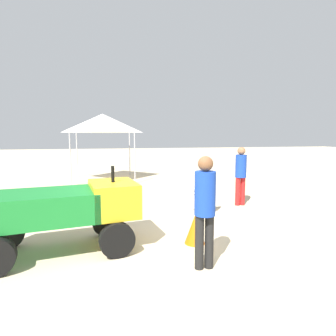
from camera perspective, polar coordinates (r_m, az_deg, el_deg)
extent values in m
plane|color=beige|center=(5.38, -1.00, -15.68)|extent=(80.00, 80.00, 0.00)
cube|color=#197A2D|center=(5.15, -24.68, -7.36)|extent=(1.95, 1.36, 0.50)
cube|color=gold|center=(5.20, -11.33, -6.16)|extent=(0.96, 1.21, 0.60)
cylinder|color=black|center=(5.12, -11.45, -1.25)|extent=(0.07, 0.07, 0.30)
cylinder|color=black|center=(5.88, -12.65, -10.75)|extent=(0.62, 0.27, 0.60)
cylinder|color=black|center=(4.85, -10.58, -14.52)|extent=(0.62, 0.27, 0.60)
cylinder|color=black|center=(5.90, -30.55, -11.47)|extent=(0.62, 0.27, 0.60)
cube|color=white|center=(7.41, 7.20, -5.86)|extent=(0.48, 0.48, 0.04)
cube|color=white|center=(7.17, 7.82, -4.67)|extent=(0.48, 0.04, 0.40)
cube|color=white|center=(7.39, 7.21, -5.18)|extent=(0.48, 0.48, 0.04)
cube|color=white|center=(7.15, 7.84, -3.96)|extent=(0.48, 0.04, 0.40)
cube|color=white|center=(7.37, 7.22, -4.50)|extent=(0.48, 0.48, 0.04)
cube|color=white|center=(7.14, 7.85, -3.25)|extent=(0.48, 0.04, 0.40)
cylinder|color=white|center=(7.73, 8.12, -7.11)|extent=(0.04, 0.04, 0.42)
cylinder|color=white|center=(7.59, 5.13, -7.32)|extent=(0.04, 0.04, 0.42)
cylinder|color=white|center=(7.35, 9.29, -7.85)|extent=(0.04, 0.04, 0.42)
cylinder|color=white|center=(7.21, 6.16, -8.10)|extent=(0.04, 0.04, 0.42)
ellipsoid|color=green|center=(8.56, -31.67, -6.76)|extent=(2.11, 0.66, 0.08)
ellipsoid|color=#268CCC|center=(8.63, -31.69, -6.12)|extent=(2.58, 0.44, 0.08)
cylinder|color=black|center=(4.38, 6.56, -15.12)|extent=(0.14, 0.14, 0.85)
cylinder|color=black|center=(4.43, 8.58, -14.88)|extent=(0.14, 0.14, 0.85)
cylinder|color=#193FB2|center=(4.18, 7.74, -5.27)|extent=(0.32, 0.32, 0.67)
sphere|color=brown|center=(4.11, 7.84, 0.89)|extent=(0.23, 0.23, 0.23)
cylinder|color=red|center=(8.35, 14.33, -4.74)|extent=(0.14, 0.14, 0.84)
cylinder|color=red|center=(8.42, 15.30, -4.68)|extent=(0.14, 0.14, 0.84)
cylinder|color=#193FB2|center=(8.27, 14.98, 0.39)|extent=(0.32, 0.32, 0.66)
sphere|color=#9E6B47|center=(8.24, 15.07, 3.46)|extent=(0.23, 0.23, 0.23)
cylinder|color=#B2B2B7|center=(11.78, -19.70, 1.71)|extent=(0.05, 0.05, 2.20)
cylinder|color=#B2B2B7|center=(11.75, -6.94, 2.05)|extent=(0.05, 0.05, 2.20)
cylinder|color=#B2B2B7|center=(14.37, -18.45, 2.60)|extent=(0.05, 0.05, 2.20)
cylinder|color=#B2B2B7|center=(14.34, -8.00, 2.87)|extent=(0.05, 0.05, 2.20)
pyramid|color=silver|center=(12.97, -13.46, 9.08)|extent=(2.61, 2.61, 0.84)
cone|color=orange|center=(8.50, -8.36, -5.33)|extent=(0.40, 0.40, 0.57)
cone|color=orange|center=(5.36, 5.61, -12.59)|extent=(0.39, 0.39, 0.56)
cube|color=red|center=(7.86, -16.67, -7.03)|extent=(0.48, 0.36, 0.44)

